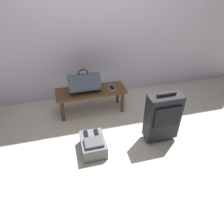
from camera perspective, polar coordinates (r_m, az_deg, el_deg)
ground_plane at (r=2.40m, az=3.88°, el=-13.23°), size 6.60×6.60×0.00m
back_wall at (r=3.14m, az=-5.11°, el=28.39°), size 6.00×0.10×2.80m
bench at (r=2.96m, az=-5.94°, el=5.25°), size 1.00×0.36×0.36m
duffel_bag_slate at (r=2.86m, az=-7.88°, el=8.21°), size 0.44×0.26×0.34m
cell_phone at (r=2.97m, az=-0.05°, el=6.86°), size 0.07×0.14×0.01m
suitcase_upright_charcoal at (r=2.49m, az=14.12°, el=-1.34°), size 0.40×0.21×0.68m
backpack_grey at (r=2.44m, az=-5.35°, el=-9.13°), size 0.28×0.38×0.21m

